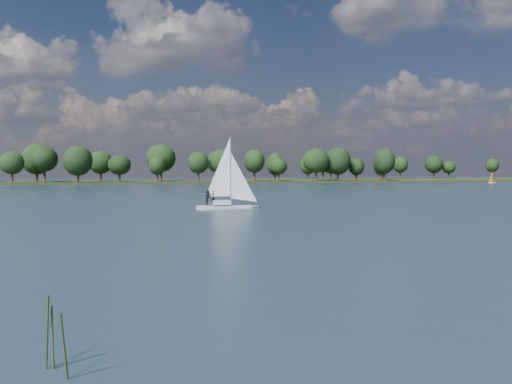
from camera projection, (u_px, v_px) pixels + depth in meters
The scene contains 6 objects.
ground at pixel (152, 194), 117.89m from camera, with size 700.00×700.00×0.00m, color #233342.
far_shore at pixel (118, 183), 224.86m from camera, with size 660.00×40.00×1.50m, color black.
far_shore_back at pixel (407, 180), 317.75m from camera, with size 220.00×30.00×1.40m, color black.
sailboat at pixel (225, 188), 71.36m from camera, with size 7.38×2.39×9.59m.
dinghy_orange at pixel (492, 180), 229.73m from camera, with size 3.08×1.22×4.91m.
treeline at pixel (111, 162), 220.23m from camera, with size 562.23×73.86×17.90m.
Camera 1 is at (-14.01, -18.93, 4.79)m, focal length 40.00 mm.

